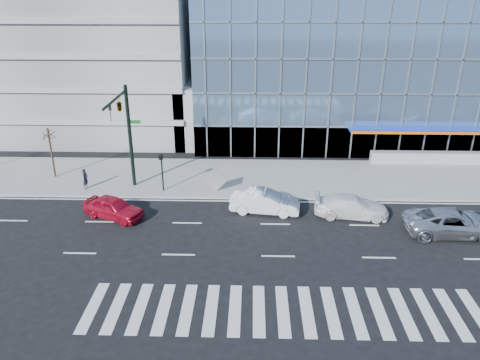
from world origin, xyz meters
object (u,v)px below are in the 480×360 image
object	(u,v)px
pedestrian	(85,179)
ped_signal_post	(162,167)
silver_suv	(452,223)
white_suv	(351,206)
white_sedan	(265,202)
tilted_panel	(216,180)
street_tree_near	(49,135)
red_sedan	(113,208)
traffic_signal	(123,116)

from	to	relation	value
pedestrian	ped_signal_post	bearing A→B (deg)	-82.05
silver_suv	white_suv	world-z (taller)	silver_suv
white_sedan	tilted_panel	bearing A→B (deg)	56.63
white_suv	tilted_panel	world-z (taller)	tilted_panel
street_tree_near	white_sedan	distance (m)	18.47
white_sedan	pedestrian	xyz separation A→B (m)	(-13.94, 3.42, 0.16)
white_sedan	pedestrian	distance (m)	14.35
ped_signal_post	red_sedan	size ratio (longest dim) A/B	0.68
street_tree_near	white_suv	world-z (taller)	street_tree_near
ped_signal_post	white_suv	bearing A→B (deg)	-14.55
street_tree_near	red_sedan	size ratio (longest dim) A/B	0.96
white_sedan	silver_suv	bearing A→B (deg)	-95.62
street_tree_near	pedestrian	xyz separation A→B (m)	(3.38, -2.28, -2.82)
silver_suv	pedestrian	bearing A→B (deg)	76.83
ped_signal_post	red_sedan	world-z (taller)	ped_signal_post
traffic_signal	red_sedan	distance (m)	6.66
pedestrian	silver_suv	bearing A→B (deg)	-92.96
silver_suv	red_sedan	size ratio (longest dim) A/B	1.37
street_tree_near	white_suv	distance (m)	24.30
traffic_signal	tilted_panel	distance (m)	8.36
pedestrian	tilted_panel	distance (m)	10.24
ped_signal_post	tilted_panel	world-z (taller)	ped_signal_post
white_sedan	street_tree_near	bearing A→B (deg)	79.30
silver_suv	tilted_panel	distance (m)	16.81
white_sedan	pedestrian	world-z (taller)	pedestrian
traffic_signal	pedestrian	bearing A→B (deg)	169.86
street_tree_near	white_sedan	bearing A→B (deg)	-18.22
white_suv	red_sedan	distance (m)	16.50
silver_suv	red_sedan	distance (m)	22.55
traffic_signal	white_suv	size ratio (longest dim) A/B	1.57
street_tree_near	ped_signal_post	bearing A→B (deg)	-15.06
white_suv	pedestrian	world-z (taller)	pedestrian
white_suv	white_sedan	size ratio (longest dim) A/B	1.04
traffic_signal	pedestrian	distance (m)	6.37
ped_signal_post	street_tree_near	size ratio (longest dim) A/B	0.71
traffic_signal	white_suv	world-z (taller)	traffic_signal
ped_signal_post	white_suv	distance (m)	14.34
street_tree_near	white_sedan	xyz separation A→B (m)	(17.32, -5.70, -2.97)
silver_suv	red_sedan	xyz separation A→B (m)	(-22.49, 1.70, -0.08)
pedestrian	tilted_panel	bearing A→B (deg)	-80.70
traffic_signal	silver_suv	distance (m)	23.61
ped_signal_post	pedestrian	distance (m)	6.24
red_sedan	ped_signal_post	bearing A→B (deg)	-8.39
tilted_panel	white_sedan	bearing A→B (deg)	-42.28
ped_signal_post	street_tree_near	bearing A→B (deg)	164.94
red_sedan	pedestrian	distance (m)	5.69
traffic_signal	white_suv	bearing A→B (deg)	-11.14
ped_signal_post	pedestrian	size ratio (longest dim) A/B	1.85
ped_signal_post	white_sedan	world-z (taller)	ped_signal_post
red_sedan	silver_suv	bearing A→B (deg)	-70.53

